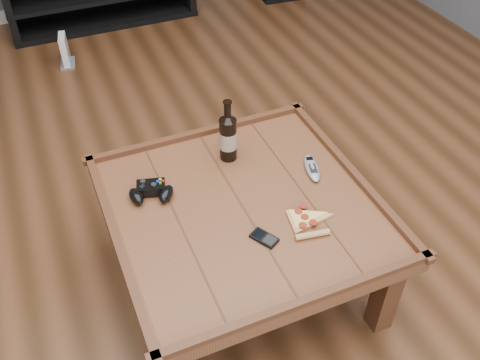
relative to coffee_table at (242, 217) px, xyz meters
name	(u,v)px	position (x,y,z in m)	size (l,w,h in m)	color
ground	(242,278)	(0.00, 0.00, -0.39)	(6.00, 6.00, 0.00)	#3F2412
baseboard	(98,2)	(0.00, 2.99, -0.34)	(5.00, 0.02, 0.10)	silver
coffee_table	(242,217)	(0.00, 0.00, 0.00)	(1.03, 1.03, 0.48)	#5A2F19
beer_bottle	(228,136)	(0.06, 0.29, 0.17)	(0.07, 0.07, 0.28)	black
game_controller	(151,192)	(-0.30, 0.19, 0.08)	(0.19, 0.15, 0.05)	black
pizza_slice	(306,221)	(0.18, -0.17, 0.07)	(0.18, 0.25, 0.02)	tan
smartphone	(264,238)	(0.01, -0.18, 0.07)	(0.10, 0.11, 0.01)	black
remote_control	(312,168)	(0.34, 0.08, 0.07)	(0.10, 0.18, 0.02)	gray
game_console	(65,52)	(-0.39, 2.16, -0.29)	(0.12, 0.19, 0.22)	slate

